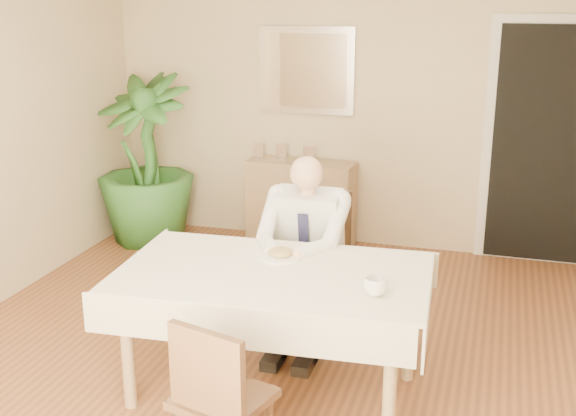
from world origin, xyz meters
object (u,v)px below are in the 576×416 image
(chair_near, at_px, (217,395))
(seated_man, at_px, (302,246))
(dining_table, at_px, (273,285))
(coffee_mug, at_px, (375,286))
(potted_palm, at_px, (145,160))
(sideboard, at_px, (301,203))
(chair_far, at_px, (314,253))

(chair_near, xyz_separation_m, seated_man, (0.00, 1.43, 0.22))
(dining_table, height_order, coffee_mug, coffee_mug)
(chair_near, relative_size, potted_palm, 0.55)
(potted_palm, bearing_deg, sideboard, 13.68)
(dining_table, relative_size, chair_far, 1.87)
(potted_palm, bearing_deg, dining_table, -48.81)
(seated_man, bearing_deg, potted_palm, 140.25)
(chair_far, distance_m, seated_man, 0.33)
(chair_near, xyz_separation_m, potted_palm, (-1.90, 3.01, 0.29))
(dining_table, xyz_separation_m, seated_man, (-0.00, 0.59, 0.02))
(dining_table, relative_size, seated_man, 1.43)
(coffee_mug, xyz_separation_m, potted_palm, (-2.50, 2.34, -0.04))
(chair_far, distance_m, sideboard, 1.72)
(seated_man, distance_m, sideboard, 2.02)
(potted_palm, bearing_deg, chair_far, -34.13)
(dining_table, xyz_separation_m, potted_palm, (-1.91, 2.18, 0.09))
(sideboard, relative_size, potted_palm, 0.63)
(dining_table, height_order, seated_man, seated_man)
(chair_near, height_order, potted_palm, potted_palm)
(chair_near, bearing_deg, potted_palm, 138.40)
(chair_near, height_order, sideboard, chair_near)
(coffee_mug, relative_size, sideboard, 0.12)
(dining_table, bearing_deg, sideboard, 98.73)
(dining_table, xyz_separation_m, chair_far, (-0.00, 0.89, -0.13))
(sideboard, bearing_deg, chair_near, -77.98)
(dining_table, relative_size, sideboard, 1.85)
(coffee_mug, bearing_deg, seated_man, 128.12)
(sideboard, bearing_deg, chair_far, -68.64)
(seated_man, xyz_separation_m, coffee_mug, (0.59, -0.76, 0.11))
(potted_palm, bearing_deg, seated_man, -39.75)
(chair_far, relative_size, chair_near, 1.13)
(chair_near, xyz_separation_m, sideboard, (-0.54, 3.35, -0.08))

